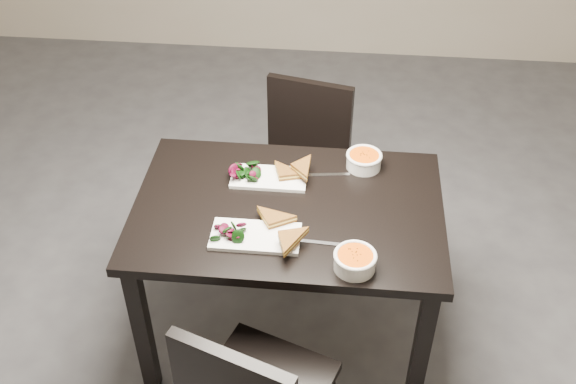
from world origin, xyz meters
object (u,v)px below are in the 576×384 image
object	(u,v)px
soup_bowl_far	(364,160)
plate_near	(256,236)
table	(288,225)
chair_far	(302,158)
soup_bowl_near	(355,260)
plate_far	(269,178)

from	to	relation	value
soup_bowl_far	plate_near	bearing A→B (deg)	-129.50
table	chair_far	xyz separation A→B (m)	(0.00, 0.67, -0.17)
table	plate_near	world-z (taller)	plate_near
soup_bowl_near	soup_bowl_far	bearing A→B (deg)	87.62
soup_bowl_near	table	bearing A→B (deg)	130.46
chair_far	soup_bowl_far	world-z (taller)	chair_far
table	soup_bowl_near	size ratio (longest dim) A/B	7.91
chair_far	plate_near	size ratio (longest dim) A/B	2.59
chair_far	soup_bowl_far	distance (m)	0.57
plate_far	table	bearing A→B (deg)	-59.49
table	plate_near	size ratio (longest dim) A/B	3.66
plate_near	soup_bowl_far	size ratio (longest dim) A/B	2.20
plate_near	chair_far	bearing A→B (deg)	83.13
plate_near	plate_far	size ratio (longest dim) A/B	1.08
chair_far	plate_far	world-z (taller)	chair_far
soup_bowl_near	soup_bowl_far	xyz separation A→B (m)	(0.02, 0.59, -0.00)
chair_far	soup_bowl_far	xyz separation A→B (m)	(0.28, -0.39, 0.30)
chair_far	plate_near	xyz separation A→B (m)	(-0.10, -0.86, 0.27)
chair_far	table	bearing A→B (deg)	-77.24
soup_bowl_far	soup_bowl_near	bearing A→B (deg)	-92.38
plate_near	soup_bowl_far	bearing A→B (deg)	50.50
table	plate_near	distance (m)	0.24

